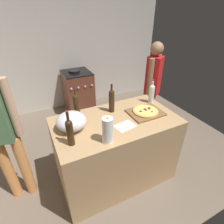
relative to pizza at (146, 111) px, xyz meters
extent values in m
cube|color=#6B5B4C|center=(-0.26, 0.84, -0.95)|extent=(4.17, 3.61, 0.02)
cube|color=#BCB7AD|center=(-0.26, 2.40, 0.36)|extent=(4.17, 0.10, 2.60)
cube|color=tan|center=(-0.39, 0.03, -0.49)|extent=(1.41, 0.80, 0.91)
cube|color=brown|center=(0.00, 0.00, -0.02)|extent=(0.40, 0.32, 0.02)
cylinder|color=tan|center=(0.00, 0.00, 0.00)|extent=(0.30, 0.30, 0.02)
cylinder|color=#EAC660|center=(0.00, 0.00, 0.01)|extent=(0.27, 0.27, 0.00)
cylinder|color=brown|center=(-0.07, 0.00, 0.01)|extent=(0.03, 0.03, 0.01)
cylinder|color=brown|center=(0.05, 0.01, 0.01)|extent=(0.03, 0.03, 0.01)
cylinder|color=brown|center=(0.00, 0.02, 0.01)|extent=(0.03, 0.03, 0.01)
cylinder|color=brown|center=(0.07, 0.02, 0.01)|extent=(0.03, 0.03, 0.01)
cylinder|color=brown|center=(0.05, -0.06, 0.01)|extent=(0.02, 0.02, 0.01)
cylinder|color=brown|center=(0.00, 0.00, 0.01)|extent=(0.03, 0.03, 0.01)
cylinder|color=#B2B2B7|center=(-0.87, 0.08, -0.03)|extent=(0.13, 0.13, 0.01)
ellipsoid|color=silver|center=(-0.87, 0.08, 0.06)|extent=(0.31, 0.31, 0.19)
cylinder|color=white|center=(-0.62, -0.27, 0.10)|extent=(0.10, 0.10, 0.26)
cylinder|color=#997551|center=(-0.62, -0.27, 0.10)|extent=(0.03, 0.03, 0.26)
cylinder|color=silver|center=(0.23, 0.21, 0.08)|extent=(0.07, 0.07, 0.21)
sphere|color=silver|center=(0.23, 0.21, 0.18)|extent=(0.07, 0.07, 0.07)
cylinder|color=silver|center=(0.23, 0.21, 0.24)|extent=(0.02, 0.02, 0.07)
cylinder|color=maroon|center=(0.23, 0.21, 0.28)|extent=(0.03, 0.03, 0.01)
cylinder|color=#331E0F|center=(-0.75, 0.31, 0.09)|extent=(0.07, 0.07, 0.23)
sphere|color=#331E0F|center=(-0.75, 0.31, 0.20)|extent=(0.07, 0.07, 0.07)
cylinder|color=#331E0F|center=(-0.75, 0.31, 0.26)|extent=(0.02, 0.02, 0.07)
cylinder|color=black|center=(-0.75, 0.31, 0.30)|extent=(0.02, 0.02, 0.01)
cylinder|color=#331E0F|center=(-0.94, -0.15, 0.08)|extent=(0.07, 0.07, 0.23)
sphere|color=#331E0F|center=(-0.94, -0.15, 0.20)|extent=(0.07, 0.07, 0.07)
cylinder|color=#331E0F|center=(-0.94, -0.15, 0.27)|extent=(0.02, 0.02, 0.09)
cylinder|color=maroon|center=(-0.94, -0.15, 0.32)|extent=(0.03, 0.03, 0.01)
cylinder|color=#331E0F|center=(-0.34, 0.22, 0.09)|extent=(0.07, 0.07, 0.25)
sphere|color=#331E0F|center=(-0.34, 0.22, 0.22)|extent=(0.07, 0.07, 0.07)
cylinder|color=#331E0F|center=(-0.34, 0.22, 0.27)|extent=(0.02, 0.02, 0.07)
cylinder|color=black|center=(-0.34, 0.22, 0.32)|extent=(0.02, 0.02, 0.01)
cube|color=white|center=(-0.35, -0.12, -0.03)|extent=(0.23, 0.18, 0.00)
cube|color=brown|center=(-0.27, 2.00, -0.52)|extent=(0.56, 0.60, 0.86)
cube|color=black|center=(-0.27, 2.00, -0.08)|extent=(0.56, 0.60, 0.02)
cylinder|color=silver|center=(-0.48, 1.68, -0.28)|extent=(0.04, 0.02, 0.04)
cylinder|color=silver|center=(-0.34, 1.68, -0.28)|extent=(0.04, 0.02, 0.04)
cylinder|color=silver|center=(-0.21, 1.68, -0.28)|extent=(0.04, 0.02, 0.04)
cylinder|color=silver|center=(-0.07, 1.68, -0.28)|extent=(0.04, 0.02, 0.04)
cylinder|color=black|center=(-0.31, 2.01, -0.05)|extent=(0.22, 0.22, 0.04)
cylinder|color=#D88C4C|center=(-1.61, 0.31, -0.52)|extent=(0.11, 0.11, 0.85)
cylinder|color=#D88C4C|center=(-1.44, 0.27, -0.52)|extent=(0.11, 0.11, 0.85)
cylinder|color=tan|center=(-1.37, 0.26, 0.25)|extent=(0.08, 0.08, 0.61)
cylinder|color=#D88C4C|center=(0.66, 0.67, -0.55)|extent=(0.11, 0.11, 0.79)
cylinder|color=#D88C4C|center=(0.49, 0.57, -0.55)|extent=(0.11, 0.11, 0.79)
cube|color=red|center=(0.58, 0.62, 0.15)|extent=(0.28, 0.28, 0.60)
cylinder|color=#936B4C|center=(0.70, 0.70, 0.16)|extent=(0.08, 0.08, 0.57)
cylinder|color=#936B4C|center=(0.45, 0.55, 0.16)|extent=(0.08, 0.08, 0.57)
sphere|color=#936B4C|center=(0.58, 0.62, 0.56)|extent=(0.19, 0.19, 0.19)
camera|label=1|loc=(-1.16, -1.45, 1.07)|focal=28.29mm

